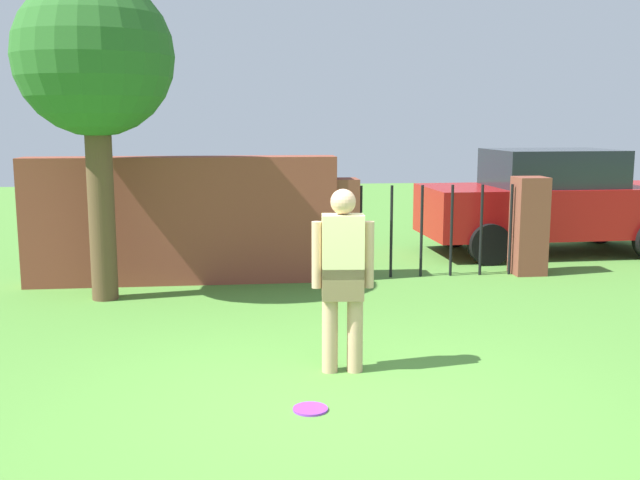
# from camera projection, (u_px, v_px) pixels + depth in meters

# --- Properties ---
(ground_plane) EXTENTS (40.00, 40.00, 0.00)m
(ground_plane) POSITION_uv_depth(u_px,v_px,m) (338.00, 406.00, 5.77)
(ground_plane) COLOR #4C8433
(brick_wall) EXTENTS (4.17, 0.50, 1.71)m
(brick_wall) POSITION_uv_depth(u_px,v_px,m) (182.00, 220.00, 10.04)
(brick_wall) COLOR brown
(brick_wall) RESTS_ON ground
(tree) EXTENTS (1.88, 1.88, 3.88)m
(tree) POSITION_uv_depth(u_px,v_px,m) (94.00, 62.00, 8.75)
(tree) COLOR brown
(tree) RESTS_ON ground
(person) EXTENTS (0.54, 0.25, 1.62)m
(person) POSITION_uv_depth(u_px,v_px,m) (343.00, 272.00, 6.42)
(person) COLOR tan
(person) RESTS_ON ground
(fence_gate) EXTENTS (3.15, 0.44, 1.40)m
(fence_gate) POSITION_uv_depth(u_px,v_px,m) (437.00, 227.00, 10.45)
(fence_gate) COLOR brown
(fence_gate) RESTS_ON ground
(car) EXTENTS (4.26, 2.04, 1.72)m
(car) POSITION_uv_depth(u_px,v_px,m) (550.00, 202.00, 12.26)
(car) COLOR #A51111
(car) RESTS_ON ground
(frisbee_purple) EXTENTS (0.27, 0.27, 0.02)m
(frisbee_purple) POSITION_uv_depth(u_px,v_px,m) (310.00, 409.00, 5.68)
(frisbee_purple) COLOR purple
(frisbee_purple) RESTS_ON ground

